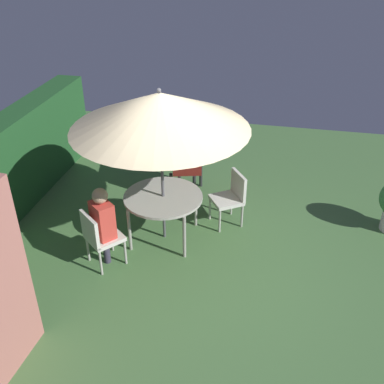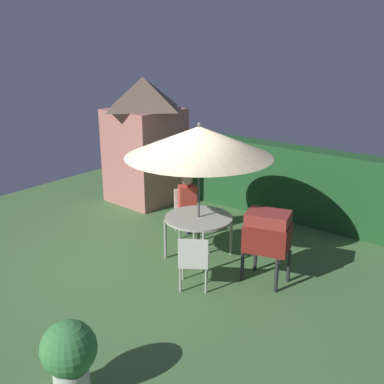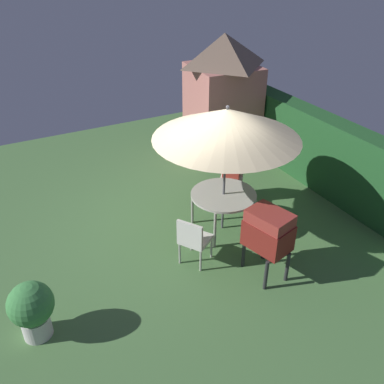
{
  "view_description": "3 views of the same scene",
  "coord_description": "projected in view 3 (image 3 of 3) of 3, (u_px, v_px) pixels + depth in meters",
  "views": [
    {
      "loc": [
        -5.19,
        -0.9,
        4.38
      ],
      "look_at": [
        0.14,
        0.22,
        1.11
      ],
      "focal_mm": 42.6,
      "sensor_mm": 36.0,
      "label": 1
    },
    {
      "loc": [
        5.09,
        -5.36,
        3.77
      ],
      "look_at": [
        0.51,
        0.54,
        1.29
      ],
      "focal_mm": 43.13,
      "sensor_mm": 36.0,
      "label": 2
    },
    {
      "loc": [
        6.0,
        -2.83,
        4.75
      ],
      "look_at": [
        0.32,
        0.18,
        0.87
      ],
      "focal_mm": 39.09,
      "sensor_mm": 36.0,
      "label": 3
    }
  ],
  "objects": [
    {
      "name": "patio_umbrella",
      "position": [
        227.0,
        124.0,
        6.95
      ],
      "size": [
        2.54,
        2.54,
        2.45
      ],
      "color": "#4C4C51",
      "rests_on": "ground"
    },
    {
      "name": "hedge_backdrop",
      "position": [
        319.0,
        151.0,
        9.12
      ],
      "size": [
        6.83,
        0.51,
        1.61
      ],
      "color": "#1E4C23",
      "rests_on": "ground"
    },
    {
      "name": "ground_plane",
      "position": [
        176.0,
        225.0,
        8.13
      ],
      "size": [
        11.0,
        11.0,
        0.0
      ],
      "primitive_type": "plane",
      "color": "#47703D"
    },
    {
      "name": "chair_far_side",
      "position": [
        193.0,
        238.0,
        6.91
      ],
      "size": [
        0.64,
        0.64,
        0.9
      ],
      "color": "silver",
      "rests_on": "ground"
    },
    {
      "name": "patio_table",
      "position": [
        224.0,
        197.0,
        7.68
      ],
      "size": [
        1.21,
        1.21,
        0.77
      ],
      "color": "#B2ADA3",
      "rests_on": "ground"
    },
    {
      "name": "garden_shed",
      "position": [
        223.0,
        95.0,
        10.17
      ],
      "size": [
        1.67,
        1.68,
        2.96
      ],
      "color": "#B26B60",
      "rests_on": "ground"
    },
    {
      "name": "person_in_red",
      "position": [
        231.0,
        167.0,
        8.5
      ],
      "size": [
        0.4,
        0.41,
        1.26
      ],
      "color": "#CC3D33",
      "rests_on": "ground"
    },
    {
      "name": "potted_plant_by_shed",
      "position": [
        32.0,
        308.0,
        5.61
      ],
      "size": [
        0.62,
        0.62,
        0.9
      ],
      "color": "silver",
      "rests_on": "ground"
    },
    {
      "name": "bbq_grill",
      "position": [
        268.0,
        231.0,
        6.53
      ],
      "size": [
        0.81,
        0.66,
        1.2
      ],
      "color": "maroon",
      "rests_on": "ground"
    },
    {
      "name": "chair_near_shed",
      "position": [
        231.0,
        177.0,
        8.71
      ],
      "size": [
        0.65,
        0.65,
        0.9
      ],
      "color": "silver",
      "rests_on": "ground"
    }
  ]
}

